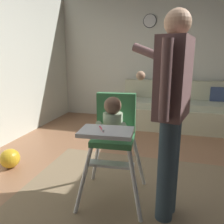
{
  "coord_description": "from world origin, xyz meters",
  "views": [
    {
      "loc": [
        0.23,
        -2.16,
        1.3
      ],
      "look_at": [
        -0.3,
        -0.25,
        0.82
      ],
      "focal_mm": 35.7,
      "sensor_mm": 36.0,
      "label": 1
    }
  ],
  "objects_px": {
    "couch": "(177,110)",
    "adult_standing": "(171,108)",
    "high_chair": "(113,128)",
    "toy_ball": "(10,158)",
    "wall_clock": "(150,21)"
  },
  "relations": [
    {
      "from": "couch",
      "to": "wall_clock",
      "type": "height_order",
      "value": "wall_clock"
    },
    {
      "from": "high_chair",
      "to": "adult_standing",
      "type": "xyz_separation_m",
      "value": [
        0.48,
        -0.11,
        0.23
      ]
    },
    {
      "from": "couch",
      "to": "high_chair",
      "type": "bearing_deg",
      "value": -13.35
    },
    {
      "from": "couch",
      "to": "high_chair",
      "type": "distance_m",
      "value": 2.6
    },
    {
      "from": "adult_standing",
      "to": "wall_clock",
      "type": "xyz_separation_m",
      "value": [
        -0.53,
        3.09,
        1.09
      ]
    },
    {
      "from": "couch",
      "to": "toy_ball",
      "type": "xyz_separation_m",
      "value": [
        -1.95,
        -2.26,
        -0.21
      ]
    },
    {
      "from": "high_chair",
      "to": "wall_clock",
      "type": "height_order",
      "value": "wall_clock"
    },
    {
      "from": "toy_ball",
      "to": "adult_standing",
      "type": "bearing_deg",
      "value": -10.82
    },
    {
      "from": "adult_standing",
      "to": "toy_ball",
      "type": "relative_size",
      "value": 6.99
    },
    {
      "from": "adult_standing",
      "to": "wall_clock",
      "type": "relative_size",
      "value": 6.09
    },
    {
      "from": "high_chair",
      "to": "couch",
      "type": "bearing_deg",
      "value": 162.12
    },
    {
      "from": "adult_standing",
      "to": "couch",
      "type": "bearing_deg",
      "value": -80.2
    },
    {
      "from": "couch",
      "to": "wall_clock",
      "type": "distance_m",
      "value": 1.86
    },
    {
      "from": "couch",
      "to": "adult_standing",
      "type": "distance_m",
      "value": 2.68
    },
    {
      "from": "high_chair",
      "to": "wall_clock",
      "type": "distance_m",
      "value": 3.26
    }
  ]
}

